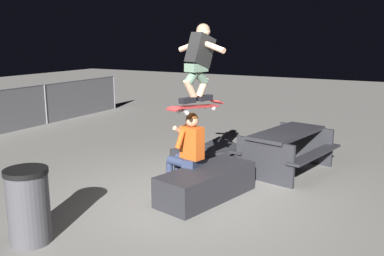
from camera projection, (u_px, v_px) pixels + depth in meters
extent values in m
plane|color=gray|center=(190.00, 200.00, 6.35)|extent=(40.00, 40.00, 0.00)
cube|color=#28282D|center=(206.00, 184.00, 6.38)|extent=(1.77, 1.01, 0.46)
cube|color=#2D3856|center=(192.00, 162.00, 6.49)|extent=(0.32, 0.20, 0.12)
cube|color=#D15119|center=(192.00, 143.00, 6.43)|extent=(0.27, 0.38, 0.50)
sphere|color=tan|center=(192.00, 120.00, 6.35)|extent=(0.20, 0.20, 0.20)
sphere|color=brown|center=(192.00, 119.00, 6.35)|extent=(0.19, 0.19, 0.19)
cylinder|color=#D15119|center=(180.00, 140.00, 6.31)|extent=(0.20, 0.12, 0.29)
cylinder|color=tan|center=(179.00, 131.00, 6.41)|extent=(0.25, 0.12, 0.19)
cylinder|color=#D15119|center=(198.00, 135.00, 6.60)|extent=(0.20, 0.12, 0.29)
cylinder|color=tan|center=(190.00, 129.00, 6.58)|extent=(0.25, 0.12, 0.19)
cylinder|color=#2D3856|center=(179.00, 162.00, 6.56)|extent=(0.23, 0.42, 0.14)
cylinder|color=#2D3856|center=(170.00, 174.00, 6.75)|extent=(0.11, 0.11, 0.42)
cube|color=#2D9E66|center=(168.00, 186.00, 6.82)|extent=(0.16, 0.28, 0.08)
cylinder|color=#2D3856|center=(186.00, 160.00, 6.69)|extent=(0.23, 0.42, 0.14)
cylinder|color=#2D3856|center=(178.00, 172.00, 6.88)|extent=(0.11, 0.11, 0.42)
cube|color=#2D9E66|center=(175.00, 183.00, 6.95)|extent=(0.16, 0.28, 0.08)
cube|color=#B72D2D|center=(196.00, 107.00, 6.18)|extent=(0.82, 0.41, 0.08)
cube|color=#B72D2D|center=(217.00, 102.00, 6.48)|extent=(0.17, 0.22, 0.06)
cube|color=#B72D2D|center=(174.00, 109.00, 5.86)|extent=(0.17, 0.23, 0.05)
cube|color=#99999E|center=(209.00, 106.00, 6.38)|extent=(0.10, 0.17, 0.03)
cylinder|color=white|center=(205.00, 107.00, 6.44)|extent=(0.06, 0.04, 0.05)
cylinder|color=white|center=(214.00, 108.00, 6.32)|extent=(0.06, 0.04, 0.05)
cube|color=#99999E|center=(183.00, 110.00, 5.99)|extent=(0.10, 0.17, 0.03)
cylinder|color=white|center=(178.00, 111.00, 6.06)|extent=(0.06, 0.04, 0.05)
cylinder|color=white|center=(187.00, 113.00, 5.93)|extent=(0.06, 0.04, 0.05)
cube|color=black|center=(205.00, 98.00, 6.28)|extent=(0.28, 0.17, 0.08)
cube|color=black|center=(188.00, 100.00, 6.03)|extent=(0.28, 0.17, 0.08)
cylinder|color=tan|center=(202.00, 87.00, 6.21)|extent=(0.26, 0.16, 0.31)
cylinder|color=#57725F|center=(199.00, 74.00, 6.11)|extent=(0.36, 0.22, 0.33)
cylinder|color=tan|center=(190.00, 89.00, 6.03)|extent=(0.26, 0.16, 0.31)
cylinder|color=#57725F|center=(194.00, 75.00, 6.04)|extent=(0.36, 0.22, 0.33)
cube|color=#57725F|center=(196.00, 67.00, 6.06)|extent=(0.34, 0.28, 0.12)
cube|color=black|center=(200.00, 50.00, 6.06)|extent=(0.49, 0.34, 0.52)
sphere|color=tan|center=(203.00, 31.00, 6.04)|extent=(0.20, 0.20, 0.20)
cylinder|color=tan|center=(191.00, 46.00, 6.21)|extent=(0.20, 0.45, 0.19)
cylinder|color=tan|center=(213.00, 46.00, 5.91)|extent=(0.20, 0.45, 0.19)
cube|color=#28282D|center=(209.00, 156.00, 8.58)|extent=(1.45, 1.41, 0.06)
cube|color=#28282D|center=(209.00, 153.00, 8.57)|extent=(1.41, 1.39, 0.38)
cube|color=#28282D|center=(192.00, 151.00, 8.76)|extent=(0.83, 0.60, 0.18)
cube|color=#28282D|center=(226.00, 156.00, 8.39)|extent=(0.83, 0.60, 0.18)
cube|color=#28282D|center=(287.00, 133.00, 7.58)|extent=(1.80, 1.02, 0.06)
cube|color=#28282D|center=(260.00, 144.00, 7.99)|extent=(1.71, 0.57, 0.04)
cube|color=#28282D|center=(315.00, 154.00, 7.29)|extent=(1.71, 0.57, 0.04)
cube|color=#28282D|center=(305.00, 144.00, 8.23)|extent=(0.28, 1.09, 0.72)
cube|color=#28282D|center=(264.00, 161.00, 7.08)|extent=(0.28, 1.09, 0.72)
cylinder|color=#47474C|center=(29.00, 208.00, 4.96)|extent=(0.48, 0.48, 0.85)
cylinder|color=black|center=(26.00, 171.00, 4.86)|extent=(0.51, 0.51, 0.06)
cylinder|color=slate|center=(46.00, 104.00, 11.80)|extent=(0.05, 0.05, 1.12)
cylinder|color=slate|center=(114.00, 92.00, 14.36)|extent=(0.05, 0.05, 1.12)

